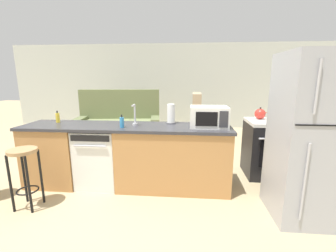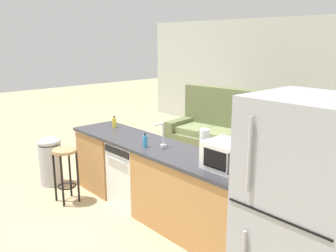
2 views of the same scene
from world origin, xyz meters
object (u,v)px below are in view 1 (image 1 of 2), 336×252
Objects in this scene: stove_range at (270,148)px; bar_stool at (24,166)px; dishwasher at (100,157)px; kettle at (260,114)px; armchair at (204,128)px; couch at (120,125)px; soap_bottle at (122,122)px; paper_towel_roll at (171,114)px; microwave at (209,117)px; refrigerator at (311,139)px; dish_soap_bottle at (58,118)px.

stove_range is 1.22× the size of bar_stool.
dishwasher is at bearing 46.69° from bar_stool.
kettle is 0.17× the size of armchair.
couch is 1.75× the size of armchair.
stove_range reaches higher than bar_stool.
couch is at bearing 108.22° from soap_bottle.
dishwasher is 2.98× the size of paper_towel_roll.
microwave reaches higher than soap_bottle.
refrigerator is 1.52× the size of armchair.
dish_soap_bottle is 0.92m from bar_stool.
dish_soap_bottle is 0.24× the size of bar_stool.
dish_soap_bottle is (-3.27, 0.67, 0.06)m from refrigerator.
kettle is (0.88, 0.68, -0.05)m from microwave.
kettle reaches higher than dishwasher.
soap_bottle is (-2.21, -0.69, 0.52)m from stove_range.
armchair is (1.68, 2.44, -0.07)m from dishwasher.
dishwasher is 2.59m from kettle.
refrigerator reaches higher than dish_soap_bottle.
dishwasher is 1.21m from paper_towel_roll.
microwave is 2.22m from dish_soap_bottle.
armchair is at bearing 107.09° from refrigerator.
dishwasher is 0.87m from dish_soap_bottle.
microwave is 2.54m from armchair.
couch is at bearing 100.38° from dishwasher.
microwave is 0.42× the size of armchair.
armchair is at bearing 73.71° from paper_towel_roll.
microwave is 1.77× the size of paper_towel_roll.
paper_towel_roll reaches higher than microwave.
microwave reaches higher than stove_range.
couch is at bearing 149.05° from stove_range.
dishwasher is 0.70× the size of armchair.
couch reaches higher than soap_bottle.
stove_range is 3.54m from couch.
couch is 2.12m from armchair.
stove_range is 1.19m from refrigerator.
stove_range is at bearing -30.95° from couch.
dish_soap_bottle is 3.36m from armchair.
bar_stool is at bearing -162.72° from microwave.
stove_range is 3.47m from bar_stool.
couch reaches higher than armchair.
couch is at bearing 149.50° from kettle.
kettle is (-0.17, 0.13, 0.53)m from stove_range.
microwave is at bearing 17.28° from bar_stool.
dishwasher is 0.69m from soap_bottle.
dish_soap_bottle is at bearing -172.59° from stove_range.
bar_stool is at bearing -159.18° from stove_range.
paper_towel_roll is at bearing 154.36° from refrigerator.
microwave is at bearing -50.01° from couch.
dishwasher is 1.14× the size of bar_stool.
paper_towel_roll is 2.69m from couch.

